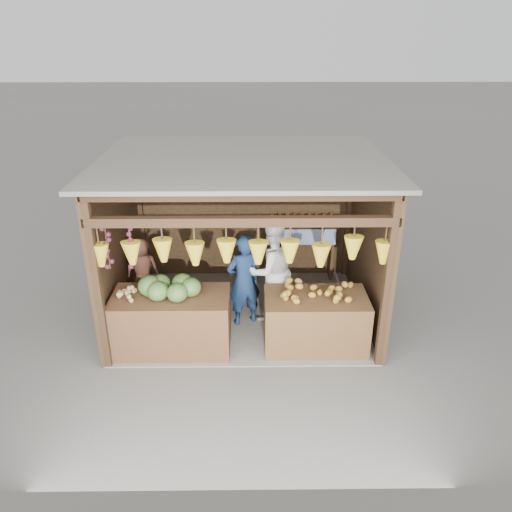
{
  "coord_description": "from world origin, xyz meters",
  "views": [
    {
      "loc": [
        0.11,
        -7.32,
        4.41
      ],
      "look_at": [
        0.19,
        -0.1,
        1.11
      ],
      "focal_mm": 35.0,
      "sensor_mm": 36.0,
      "label": 1
    }
  ],
  "objects_px": {
    "counter_left": "(172,322)",
    "woman_standing": "(271,270)",
    "vendor_seated": "(142,269)",
    "counter_right": "(315,321)",
    "man_standing": "(244,281)"
  },
  "relations": [
    {
      "from": "counter_right",
      "to": "counter_left",
      "type": "bearing_deg",
      "value": -178.72
    },
    {
      "from": "man_standing",
      "to": "woman_standing",
      "type": "distance_m",
      "value": 0.48
    },
    {
      "from": "man_standing",
      "to": "counter_right",
      "type": "bearing_deg",
      "value": 125.69
    },
    {
      "from": "counter_left",
      "to": "counter_right",
      "type": "distance_m",
      "value": 2.13
    },
    {
      "from": "vendor_seated",
      "to": "man_standing",
      "type": "bearing_deg",
      "value": 164.58
    },
    {
      "from": "counter_left",
      "to": "woman_standing",
      "type": "distance_m",
      "value": 1.77
    },
    {
      "from": "counter_right",
      "to": "vendor_seated",
      "type": "height_order",
      "value": "vendor_seated"
    },
    {
      "from": "counter_left",
      "to": "vendor_seated",
      "type": "distance_m",
      "value": 1.27
    },
    {
      "from": "counter_right",
      "to": "man_standing",
      "type": "distance_m",
      "value": 1.3
    },
    {
      "from": "woman_standing",
      "to": "vendor_seated",
      "type": "xyz_separation_m",
      "value": [
        -2.11,
        0.21,
        -0.07
      ]
    },
    {
      "from": "man_standing",
      "to": "vendor_seated",
      "type": "height_order",
      "value": "man_standing"
    },
    {
      "from": "man_standing",
      "to": "woman_standing",
      "type": "xyz_separation_m",
      "value": [
        0.44,
        0.15,
        0.11
      ]
    },
    {
      "from": "man_standing",
      "to": "vendor_seated",
      "type": "xyz_separation_m",
      "value": [
        -1.67,
        0.36,
        0.04
      ]
    },
    {
      "from": "counter_right",
      "to": "man_standing",
      "type": "bearing_deg",
      "value": 149.17
    },
    {
      "from": "counter_left",
      "to": "woman_standing",
      "type": "relative_size",
      "value": 0.97
    }
  ]
}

